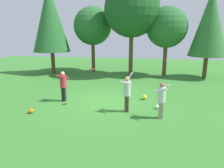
{
  "coord_description": "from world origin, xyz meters",
  "views": [
    {
      "loc": [
        2.24,
        -10.48,
        3.66
      ],
      "look_at": [
        0.35,
        -0.18,
        1.05
      ],
      "focal_mm": 32.93,
      "sensor_mm": 36.0,
      "label": 1
    }
  ],
  "objects_px": {
    "person_catcher": "(63,84)",
    "tree_left": "(93,26)",
    "person_thrower": "(127,91)",
    "ball_white": "(157,107)",
    "ball_yellow": "(144,97)",
    "person_bystander": "(161,97)",
    "ball_orange": "(31,111)",
    "tree_right": "(167,27)",
    "tree_far_right": "(210,23)",
    "tree_far_left": "(50,19)",
    "frisbee": "(92,70)",
    "tree_center": "(132,10)"
  },
  "relations": [
    {
      "from": "person_catcher",
      "to": "tree_left",
      "type": "xyz_separation_m",
      "value": [
        -0.86,
        9.25,
        3.29
      ]
    },
    {
      "from": "person_catcher",
      "to": "tree_left",
      "type": "distance_m",
      "value": 9.86
    },
    {
      "from": "person_thrower",
      "to": "ball_white",
      "type": "relative_size",
      "value": 9.2
    },
    {
      "from": "ball_yellow",
      "to": "person_bystander",
      "type": "bearing_deg",
      "value": -72.96
    },
    {
      "from": "person_catcher",
      "to": "ball_orange",
      "type": "relative_size",
      "value": 7.1
    },
    {
      "from": "ball_white",
      "to": "tree_right",
      "type": "bearing_deg",
      "value": 84.39
    },
    {
      "from": "tree_far_right",
      "to": "tree_right",
      "type": "xyz_separation_m",
      "value": [
        -3.26,
        0.34,
        -0.34
      ]
    },
    {
      "from": "tree_far_left",
      "to": "frisbee",
      "type": "bearing_deg",
      "value": -52.77
    },
    {
      "from": "person_thrower",
      "to": "tree_far_right",
      "type": "relative_size",
      "value": 0.27
    },
    {
      "from": "person_thrower",
      "to": "tree_left",
      "type": "relative_size",
      "value": 0.31
    },
    {
      "from": "tree_far_left",
      "to": "ball_white",
      "type": "bearing_deg",
      "value": -40.22
    },
    {
      "from": "frisbee",
      "to": "tree_far_right",
      "type": "xyz_separation_m",
      "value": [
        7.39,
        8.15,
        2.57
      ]
    },
    {
      "from": "tree_far_left",
      "to": "tree_right",
      "type": "height_order",
      "value": "tree_far_left"
    },
    {
      "from": "person_catcher",
      "to": "tree_far_right",
      "type": "height_order",
      "value": "tree_far_right"
    },
    {
      "from": "person_thrower",
      "to": "ball_yellow",
      "type": "relative_size",
      "value": 6.92
    },
    {
      "from": "person_thrower",
      "to": "tree_center",
      "type": "bearing_deg",
      "value": -67.88
    },
    {
      "from": "tree_left",
      "to": "tree_far_left",
      "type": "xyz_separation_m",
      "value": [
        -3.38,
        -1.74,
        0.62
      ]
    },
    {
      "from": "ball_white",
      "to": "tree_right",
      "type": "relative_size",
      "value": 0.04
    },
    {
      "from": "person_bystander",
      "to": "tree_center",
      "type": "distance_m",
      "value": 10.53
    },
    {
      "from": "tree_far_left",
      "to": "person_thrower",
      "type": "bearing_deg",
      "value": -47.24
    },
    {
      "from": "frisbee",
      "to": "person_bystander",
      "type": "bearing_deg",
      "value": -18.12
    },
    {
      "from": "ball_yellow",
      "to": "frisbee",
      "type": "bearing_deg",
      "value": -151.76
    },
    {
      "from": "tree_right",
      "to": "ball_orange",
      "type": "bearing_deg",
      "value": -123.37
    },
    {
      "from": "person_thrower",
      "to": "person_catcher",
      "type": "height_order",
      "value": "person_thrower"
    },
    {
      "from": "person_thrower",
      "to": "ball_orange",
      "type": "height_order",
      "value": "person_thrower"
    },
    {
      "from": "person_thrower",
      "to": "ball_yellow",
      "type": "xyz_separation_m",
      "value": [
        0.78,
        2.01,
        -0.89
      ]
    },
    {
      "from": "ball_white",
      "to": "ball_yellow",
      "type": "bearing_deg",
      "value": 115.68
    },
    {
      "from": "ball_orange",
      "to": "ball_yellow",
      "type": "distance_m",
      "value": 5.99
    },
    {
      "from": "person_bystander",
      "to": "tree_far_left",
      "type": "relative_size",
      "value": 0.21
    },
    {
      "from": "ball_orange",
      "to": "tree_far_right",
      "type": "xyz_separation_m",
      "value": [
        9.92,
        9.77,
        4.33
      ]
    },
    {
      "from": "ball_orange",
      "to": "tree_far_left",
      "type": "xyz_separation_m",
      "value": [
        -3.44,
        9.49,
        4.78
      ]
    },
    {
      "from": "tree_center",
      "to": "ball_white",
      "type": "bearing_deg",
      "value": -75.54
    },
    {
      "from": "ball_yellow",
      "to": "tree_left",
      "type": "xyz_separation_m",
      "value": [
        -5.22,
        8.19,
        4.14
      ]
    },
    {
      "from": "person_thrower",
      "to": "tree_right",
      "type": "bearing_deg",
      "value": -86.15
    },
    {
      "from": "ball_white",
      "to": "tree_center",
      "type": "bearing_deg",
      "value": 104.46
    },
    {
      "from": "tree_center",
      "to": "tree_far_right",
      "type": "bearing_deg",
      "value": 0.3
    },
    {
      "from": "ball_white",
      "to": "person_bystander",
      "type": "bearing_deg",
      "value": -84.61
    },
    {
      "from": "frisbee",
      "to": "tree_center",
      "type": "bearing_deg",
      "value": 81.55
    },
    {
      "from": "person_bystander",
      "to": "tree_far_left",
      "type": "distance_m",
      "value": 13.57
    },
    {
      "from": "ball_orange",
      "to": "tree_far_left",
      "type": "bearing_deg",
      "value": 109.95
    },
    {
      "from": "person_thrower",
      "to": "tree_far_left",
      "type": "xyz_separation_m",
      "value": [
        -7.83,
        8.46,
        3.87
      ]
    },
    {
      "from": "frisbee",
      "to": "tree_right",
      "type": "height_order",
      "value": "tree_right"
    },
    {
      "from": "person_thrower",
      "to": "tree_right",
      "type": "distance_m",
      "value": 9.86
    },
    {
      "from": "person_catcher",
      "to": "ball_orange",
      "type": "bearing_deg",
      "value": -100.57
    },
    {
      "from": "person_thrower",
      "to": "tree_left",
      "type": "height_order",
      "value": "tree_left"
    },
    {
      "from": "ball_orange",
      "to": "person_catcher",
      "type": "bearing_deg",
      "value": 67.97
    },
    {
      "from": "person_thrower",
      "to": "frisbee",
      "type": "bearing_deg",
      "value": -0.0
    },
    {
      "from": "tree_left",
      "to": "frisbee",
      "type": "bearing_deg",
      "value": -74.89
    },
    {
      "from": "person_thrower",
      "to": "tree_right",
      "type": "height_order",
      "value": "tree_right"
    },
    {
      "from": "ball_white",
      "to": "ball_yellow",
      "type": "xyz_separation_m",
      "value": [
        -0.67,
        1.38,
        0.03
      ]
    }
  ]
}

